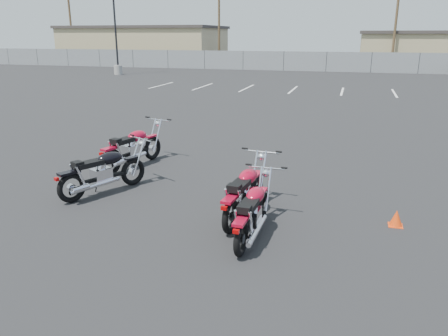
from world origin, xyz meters
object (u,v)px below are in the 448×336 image
(motorcycle_front_red, at_px, (133,148))
(motorcycle_rear_red, at_px, (245,193))
(motorcycle_second_black, at_px, (103,172))
(motorcycle_third_red, at_px, (253,212))

(motorcycle_front_red, height_order, motorcycle_rear_red, motorcycle_front_red)
(motorcycle_front_red, height_order, motorcycle_second_black, motorcycle_front_red)
(motorcycle_front_red, distance_m, motorcycle_rear_red, 4.31)
(motorcycle_second_black, distance_m, motorcycle_third_red, 3.77)
(motorcycle_second_black, height_order, motorcycle_rear_red, motorcycle_second_black)
(motorcycle_second_black, bearing_deg, motorcycle_front_red, 99.72)
(motorcycle_rear_red, bearing_deg, motorcycle_second_black, 173.06)
(motorcycle_third_red, xyz_separation_m, motorcycle_rear_red, (-0.33, 0.79, 0.03))
(motorcycle_third_red, relative_size, motorcycle_rear_red, 0.93)
(motorcycle_rear_red, bearing_deg, motorcycle_front_red, 146.32)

